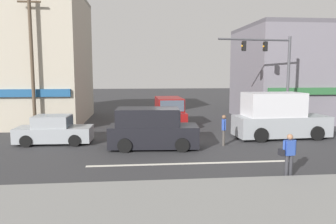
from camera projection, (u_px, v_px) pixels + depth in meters
ground_plane at (180, 146)px, 17.75m from camera, size 120.00×120.00×0.00m
lane_marking_stripe at (191, 163)px, 14.30m from camera, size 9.00×0.24×0.01m
sidewalk_curb at (220, 209)px, 9.35m from camera, size 40.00×5.00×0.16m
building_left_block at (16, 59)px, 25.55m from camera, size 10.51×9.63×9.96m
building_right_corner at (316, 73)px, 27.74m from camera, size 12.58×8.56×7.73m
utility_pole_near_left at (32, 63)px, 20.75m from camera, size 1.40×0.22×8.70m
traffic_light_mast at (275, 69)px, 20.69m from camera, size 4.86×0.71×6.20m
van_approaching_near at (169, 113)px, 23.78m from camera, size 2.15×4.66×2.11m
van_parked_curbside at (152, 129)px, 17.06m from camera, size 4.71×2.27×2.11m
box_truck_crossing_leftbound at (278, 117)px, 19.65m from camera, size 5.71×2.48×2.75m
sedan_crossing_rightbound at (54, 131)px, 18.22m from camera, size 4.15×1.98×1.58m
pedestrian_foreground_with_bag at (289, 153)px, 12.34m from camera, size 0.69×0.31×1.67m
pedestrian_far_side at (224, 128)px, 17.71m from camera, size 0.31×0.55×1.67m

